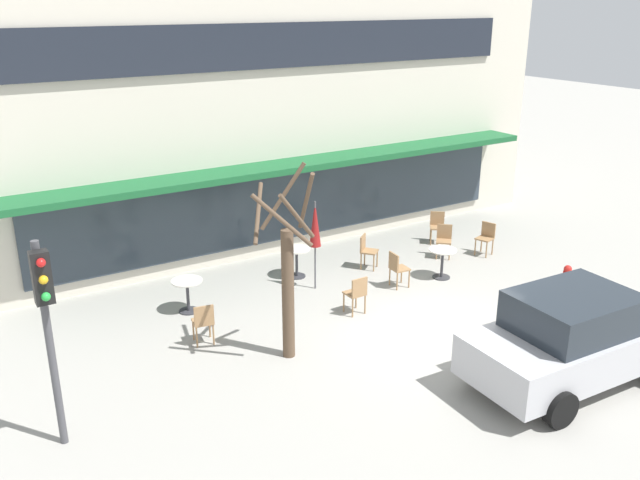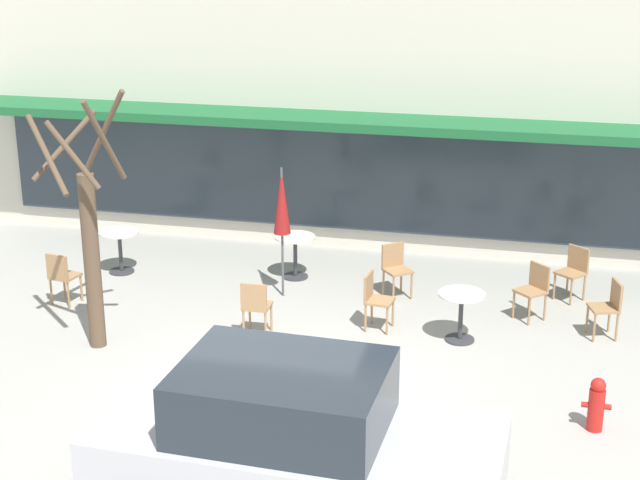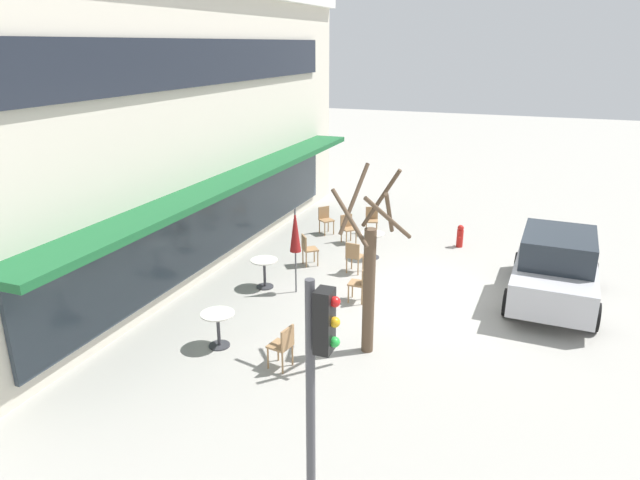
{
  "view_description": "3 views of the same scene",
  "coord_description": "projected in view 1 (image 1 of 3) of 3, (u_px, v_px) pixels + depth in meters",
  "views": [
    {
      "loc": [
        -8.74,
        -9.45,
        6.66
      ],
      "look_at": [
        -0.75,
        3.32,
        1.24
      ],
      "focal_mm": 38.0,
      "sensor_mm": 36.0,
      "label": 1
    },
    {
      "loc": [
        3.19,
        -11.26,
        6.16
      ],
      "look_at": [
        -0.16,
        3.12,
        1.12
      ],
      "focal_mm": 55.0,
      "sensor_mm": 36.0,
      "label": 2
    },
    {
      "loc": [
        -12.99,
        -1.9,
        5.97
      ],
      "look_at": [
        0.68,
        3.31,
        0.9
      ],
      "focal_mm": 32.0,
      "sensor_mm": 36.0,
      "label": 3
    }
  ],
  "objects": [
    {
      "name": "cafe_chair_4",
      "position": [
        367.0,
        249.0,
        17.48
      ],
      "size": [
        0.56,
        0.56,
        0.89
      ],
      "color": "#9E754C",
      "rests_on": "ground"
    },
    {
      "name": "cafe_chair_3",
      "position": [
        203.0,
        321.0,
        13.61
      ],
      "size": [
        0.47,
        0.47,
        0.89
      ],
      "color": "#9E754C",
      "rests_on": "ground"
    },
    {
      "name": "cafe_table_streetside",
      "position": [
        442.0,
        259.0,
        16.87
      ],
      "size": [
        0.7,
        0.7,
        0.76
      ],
      "color": "#333338",
      "rests_on": "ground"
    },
    {
      "name": "cafe_table_by_tree",
      "position": [
        297.0,
        258.0,
        16.93
      ],
      "size": [
        0.7,
        0.7,
        0.76
      ],
      "color": "#333338",
      "rests_on": "ground"
    },
    {
      "name": "parked_sedan",
      "position": [
        574.0,
        338.0,
        12.18
      ],
      "size": [
        4.27,
        2.16,
        1.76
      ],
      "color": "#B7B7BC",
      "rests_on": "ground"
    },
    {
      "name": "traffic_light_pole",
      "position": [
        46.0,
        314.0,
        9.89
      ],
      "size": [
        0.26,
        0.43,
        3.4
      ],
      "color": "#47474C",
      "rests_on": "ground"
    },
    {
      "name": "patio_umbrella_green_folded",
      "position": [
        315.0,
        225.0,
        15.86
      ],
      "size": [
        0.28,
        0.28,
        2.2
      ],
      "color": "#4C4C51",
      "rests_on": "ground"
    },
    {
      "name": "cafe_chair_2",
      "position": [
        486.0,
        236.0,
        18.43
      ],
      "size": [
        0.5,
        0.5,
        0.89
      ],
      "color": "#9E754C",
      "rests_on": "ground"
    },
    {
      "name": "building_facade",
      "position": [
        226.0,
        95.0,
        20.81
      ],
      "size": [
        17.49,
        9.1,
        7.67
      ],
      "color": "beige",
      "rests_on": "ground"
    },
    {
      "name": "cafe_chair_0",
      "position": [
        357.0,
        292.0,
        14.92
      ],
      "size": [
        0.41,
        0.41,
        0.89
      ],
      "color": "#9E754C",
      "rests_on": "ground"
    },
    {
      "name": "fire_hydrant",
      "position": [
        566.0,
        279.0,
        16.05
      ],
      "size": [
        0.36,
        0.2,
        0.71
      ],
      "color": "red",
      "rests_on": "ground"
    },
    {
      "name": "cafe_chair_6",
      "position": [
        397.0,
        267.0,
        16.32
      ],
      "size": [
        0.44,
        0.44,
        0.89
      ],
      "color": "#9E754C",
      "rests_on": "ground"
    },
    {
      "name": "ground_plane",
      "position": [
        434.0,
        335.0,
        14.15
      ],
      "size": [
        80.0,
        80.0,
        0.0
      ],
      "primitive_type": "plane",
      "color": "#9E9B93"
    },
    {
      "name": "street_tree",
      "position": [
        287.0,
        276.0,
        12.76
      ],
      "size": [
        1.36,
        1.55,
        3.79
      ],
      "color": "brown",
      "rests_on": "ground"
    },
    {
      "name": "cafe_table_near_wall",
      "position": [
        187.0,
        290.0,
        15.04
      ],
      "size": [
        0.7,
        0.7,
        0.76
      ],
      "color": "#333338",
      "rests_on": "ground"
    },
    {
      "name": "cafe_chair_5",
      "position": [
        437.0,
        225.0,
        19.33
      ],
      "size": [
        0.56,
        0.56,
        0.89
      ],
      "color": "#9E754C",
      "rests_on": "ground"
    },
    {
      "name": "cafe_chair_1",
      "position": [
        444.0,
        238.0,
        18.25
      ],
      "size": [
        0.57,
        0.57,
        0.89
      ],
      "color": "#9E754C",
      "rests_on": "ground"
    }
  ]
}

